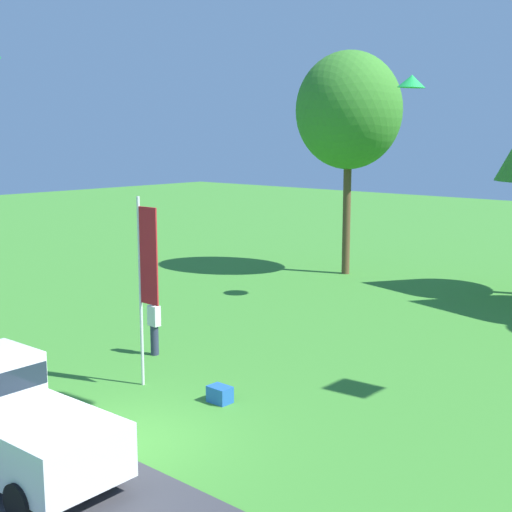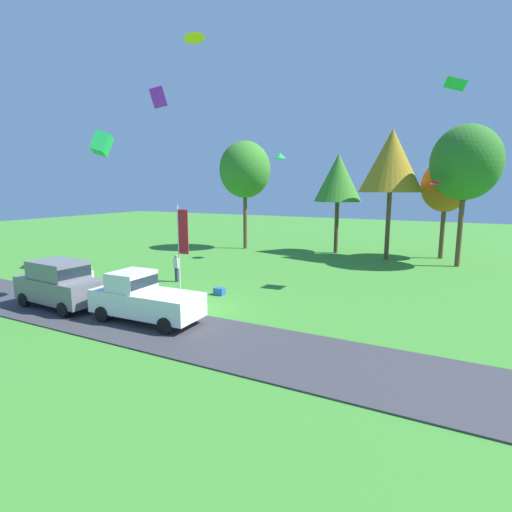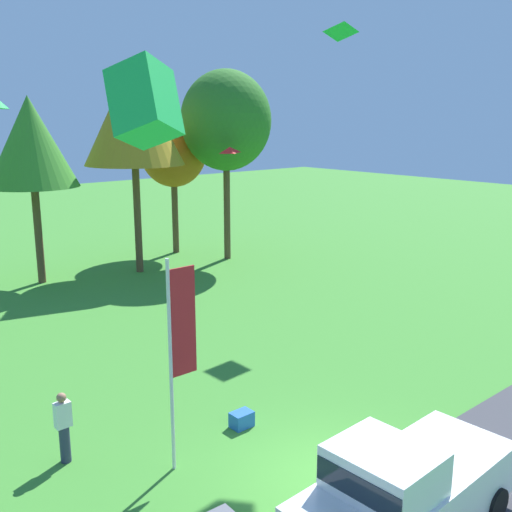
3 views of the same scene
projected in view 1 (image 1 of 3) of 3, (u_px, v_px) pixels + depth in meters
The scene contains 8 objects.
ground_plane at pixel (125, 440), 15.07m from camera, with size 120.00×120.00×0.00m, color #3D842D.
pavement_strip at pixel (7, 486), 13.06m from camera, with size 36.00×4.40×0.06m, color #38383D.
car_pickup_near_entrance at pixel (5, 416), 13.52m from camera, with size 5.06×2.18×2.14m.
person_on_lawn at pixel (154, 326), 20.80m from camera, with size 0.36×0.24×1.71m.
tree_far_right at pixel (349, 111), 31.96m from camera, with size 4.78×4.78×10.10m.
flag_banner at pixel (146, 268), 17.76m from camera, with size 0.71×0.08×4.88m.
cooler_box at pixel (220, 394), 17.19m from camera, with size 0.56×0.40×0.40m, color blue.
kite_delta_over_trees at pixel (412, 81), 25.45m from camera, with size 1.01×1.01×0.45m, color green.
Camera 1 is at (11.51, -8.76, 6.38)m, focal length 50.00 mm.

